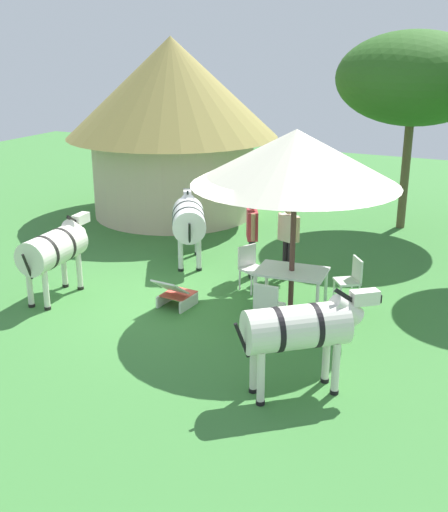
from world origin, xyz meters
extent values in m
plane|color=#3C7937|center=(0.00, 0.00, 0.00)|extent=(36.00, 36.00, 0.00)
cylinder|color=beige|center=(-3.56, 5.75, 1.11)|extent=(4.51, 4.51, 2.22)
cone|color=olive|center=(-3.56, 5.75, 3.54)|extent=(5.85, 5.85, 2.65)
cylinder|color=#502E2A|center=(1.77, 0.75, 1.17)|extent=(0.10, 0.10, 2.35)
cone|color=beige|center=(1.77, 0.75, 2.83)|extent=(3.71, 3.71, 0.98)
cube|color=silver|center=(1.77, 0.75, 0.72)|extent=(1.35, 0.98, 0.04)
cylinder|color=silver|center=(1.17, 1.07, 0.35)|extent=(0.06, 0.06, 0.70)
cylinder|color=silver|center=(2.32, 1.17, 0.35)|extent=(0.06, 0.06, 0.70)
cylinder|color=silver|center=(1.23, 0.33, 0.35)|extent=(0.06, 0.06, 0.70)
cylinder|color=silver|center=(2.38, 0.43, 0.35)|extent=(0.06, 0.06, 0.70)
cube|color=white|center=(1.77, -0.34, 0.45)|extent=(0.44, 0.42, 0.04)
cube|color=white|center=(1.77, -0.53, 0.68)|extent=(0.44, 0.04, 0.45)
cylinder|color=white|center=(1.58, -0.16, 0.23)|extent=(0.04, 0.04, 0.45)
cylinder|color=white|center=(1.96, -0.16, 0.23)|extent=(0.04, 0.04, 0.45)
cylinder|color=white|center=(1.58, -0.52, 0.23)|extent=(0.04, 0.04, 0.45)
cylinder|color=white|center=(1.96, -0.52, 0.23)|extent=(0.04, 0.04, 0.45)
cube|color=silver|center=(2.67, 1.37, 0.45)|extent=(0.60, 0.60, 0.04)
cube|color=silver|center=(2.82, 1.48, 0.68)|extent=(0.29, 0.38, 0.45)
cylinder|color=silver|center=(2.63, 1.12, 0.23)|extent=(0.04, 0.04, 0.45)
cylinder|color=silver|center=(2.41, 1.43, 0.23)|extent=(0.04, 0.04, 0.45)
cylinder|color=silver|center=(2.92, 1.32, 0.23)|extent=(0.04, 0.04, 0.45)
cylinder|color=silver|center=(2.70, 1.63, 0.23)|extent=(0.04, 0.04, 0.45)
cube|color=silver|center=(0.80, 1.23, 0.45)|extent=(0.57, 0.58, 0.04)
cube|color=silver|center=(0.63, 1.32, 0.68)|extent=(0.23, 0.41, 0.45)
cylinder|color=silver|center=(1.04, 1.32, 0.23)|extent=(0.04, 0.04, 0.45)
cylinder|color=silver|center=(0.88, 0.98, 0.23)|extent=(0.04, 0.04, 0.45)
cylinder|color=silver|center=(0.72, 1.48, 0.23)|extent=(0.04, 0.04, 0.45)
cylinder|color=silver|center=(0.55, 1.14, 0.23)|extent=(0.04, 0.04, 0.45)
cylinder|color=black|center=(0.44, 1.99, 0.42)|extent=(0.12, 0.12, 0.85)
cylinder|color=black|center=(0.51, 1.86, 0.42)|extent=(0.12, 0.12, 0.85)
cube|color=#B32E38|center=(0.48, 1.92, 1.15)|extent=(0.40, 0.51, 0.60)
cylinder|color=#9E6D4F|center=(0.36, 2.16, 1.17)|extent=(0.09, 0.09, 0.57)
cylinder|color=#9E6D4F|center=(0.60, 1.69, 1.17)|extent=(0.09, 0.09, 0.57)
sphere|color=#9E6D4F|center=(0.48, 1.92, 1.59)|extent=(0.23, 0.23, 0.23)
cylinder|color=black|center=(1.09, 2.30, 0.39)|extent=(0.12, 0.12, 0.79)
cylinder|color=black|center=(1.22, 2.25, 0.39)|extent=(0.12, 0.12, 0.79)
cube|color=beige|center=(1.15, 2.27, 1.07)|extent=(0.47, 0.33, 0.56)
cylinder|color=tan|center=(0.93, 2.36, 1.08)|extent=(0.08, 0.08, 0.53)
cylinder|color=tan|center=(1.38, 2.19, 1.08)|extent=(0.08, 0.08, 0.53)
sphere|color=tan|center=(1.15, 2.27, 1.47)|extent=(0.21, 0.21, 0.21)
cube|color=#CB4939|center=(-0.18, -0.04, 0.22)|extent=(0.56, 0.59, 0.03)
cube|color=silver|center=(-0.20, -0.32, 0.45)|extent=(0.56, 0.55, 0.36)
cube|color=silver|center=(-0.45, -0.08, 0.11)|extent=(0.09, 0.61, 0.22)
cube|color=silver|center=(0.07, -0.12, 0.11)|extent=(0.09, 0.61, 0.22)
cylinder|color=silver|center=(-2.50, -0.76, 1.00)|extent=(0.75, 1.48, 0.66)
cylinder|color=black|center=(-2.48, -1.05, 1.00)|extent=(0.67, 0.13, 0.67)
cylinder|color=black|center=(-2.52, -0.51, 1.00)|extent=(0.67, 0.13, 0.67)
cylinder|color=silver|center=(-2.55, -0.05, 1.18)|extent=(0.33, 0.56, 0.50)
cube|color=silver|center=(-2.57, 0.23, 1.34)|extent=(0.21, 0.41, 0.20)
cube|color=black|center=(-2.58, 0.41, 1.31)|extent=(0.13, 0.13, 0.12)
cube|color=black|center=(-2.55, -0.05, 1.38)|extent=(0.07, 0.37, 0.28)
cylinder|color=silver|center=(-2.72, -0.23, 0.38)|extent=(0.11, 0.11, 0.75)
cylinder|color=black|center=(-2.72, -0.23, 0.03)|extent=(0.13, 0.13, 0.06)
cylinder|color=silver|center=(-2.36, -0.21, 0.38)|extent=(0.11, 0.11, 0.75)
cylinder|color=black|center=(-2.36, -0.21, 0.03)|extent=(0.13, 0.13, 0.06)
cylinder|color=silver|center=(-2.65, -1.32, 0.38)|extent=(0.11, 0.11, 0.75)
cylinder|color=black|center=(-2.65, -1.32, 0.03)|extent=(0.13, 0.13, 0.06)
cylinder|color=silver|center=(-2.29, -1.29, 0.38)|extent=(0.11, 0.11, 0.75)
cylinder|color=black|center=(-2.29, -1.29, 0.03)|extent=(0.13, 0.13, 0.06)
cylinder|color=black|center=(-2.45, -1.53, 0.90)|extent=(0.07, 0.24, 0.53)
cylinder|color=silver|center=(2.85, -2.12, 1.03)|extent=(1.51, 1.41, 0.62)
cylinder|color=black|center=(2.63, -2.31, 1.03)|extent=(0.47, 0.53, 0.63)
cylinder|color=black|center=(3.05, -1.95, 1.03)|extent=(0.47, 0.53, 0.63)
cylinder|color=silver|center=(3.41, -1.65, 1.21)|extent=(0.58, 0.55, 0.48)
cube|color=silver|center=(3.62, -1.47, 1.37)|extent=(0.42, 0.40, 0.20)
cube|color=black|center=(3.76, -1.36, 1.34)|extent=(0.17, 0.17, 0.12)
cube|color=black|center=(3.41, -1.65, 1.41)|extent=(0.31, 0.27, 0.28)
cylinder|color=silver|center=(3.16, -1.64, 0.40)|extent=(0.11, 0.11, 0.80)
cylinder|color=black|center=(3.16, -1.64, 0.03)|extent=(0.13, 0.13, 0.06)
cylinder|color=silver|center=(3.38, -1.89, 0.40)|extent=(0.11, 0.11, 0.80)
cylinder|color=black|center=(3.38, -1.89, 0.03)|extent=(0.13, 0.13, 0.06)
cylinder|color=silver|center=(2.32, -2.35, 0.40)|extent=(0.11, 0.11, 0.80)
cylinder|color=black|center=(2.32, -2.35, 0.03)|extent=(0.13, 0.13, 0.06)
cylinder|color=silver|center=(2.54, -2.61, 0.40)|extent=(0.11, 0.11, 0.80)
cylinder|color=black|center=(2.54, -2.61, 0.03)|extent=(0.13, 0.13, 0.06)
cylinder|color=black|center=(2.26, -2.62, 0.93)|extent=(0.21, 0.19, 0.53)
cylinder|color=silver|center=(-1.15, 2.18, 1.00)|extent=(1.34, 1.61, 0.71)
cylinder|color=black|center=(-1.01, 1.92, 1.00)|extent=(0.67, 0.43, 0.73)
cylinder|color=black|center=(-1.28, 2.40, 1.00)|extent=(0.67, 0.43, 0.73)
cylinder|color=silver|center=(-1.51, 2.80, 1.18)|extent=(0.55, 0.64, 0.52)
cube|color=silver|center=(-1.65, 3.05, 1.34)|extent=(0.35, 0.44, 0.20)
cube|color=black|center=(-1.74, 3.20, 1.31)|extent=(0.16, 0.16, 0.12)
cube|color=black|center=(-1.51, 2.80, 1.38)|extent=(0.22, 0.34, 0.28)
cylinder|color=silver|center=(-1.60, 2.56, 0.37)|extent=(0.11, 0.11, 0.73)
cylinder|color=black|center=(-1.60, 2.56, 0.03)|extent=(0.13, 0.13, 0.06)
cylinder|color=silver|center=(-1.25, 2.75, 0.37)|extent=(0.11, 0.11, 0.73)
cylinder|color=black|center=(-1.25, 2.75, 0.03)|extent=(0.13, 0.13, 0.06)
cylinder|color=silver|center=(-1.05, 1.60, 0.37)|extent=(0.11, 0.11, 0.73)
cylinder|color=black|center=(-1.05, 1.60, 0.03)|extent=(0.13, 0.13, 0.06)
cylinder|color=silver|center=(-0.71, 1.80, 0.37)|extent=(0.11, 0.11, 0.73)
cylinder|color=black|center=(-0.71, 1.80, 0.03)|extent=(0.13, 0.13, 0.06)
cylinder|color=black|center=(-0.77, 1.50, 0.90)|extent=(0.16, 0.23, 0.53)
cylinder|color=brown|center=(2.62, 7.09, 1.39)|extent=(0.22, 0.22, 2.79)
ellipsoid|color=#28591C|center=(2.62, 7.09, 3.86)|extent=(3.88, 3.88, 2.33)
camera|label=1|loc=(5.37, -9.74, 4.79)|focal=44.64mm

